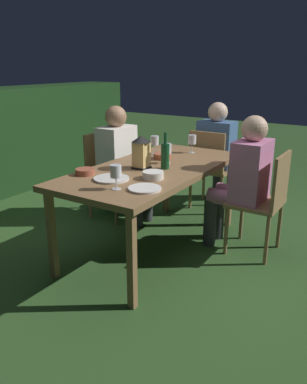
{
  "coord_description": "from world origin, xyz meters",
  "views": [
    {
      "loc": [
        -2.6,
        -1.65,
        1.53
      ],
      "look_at": [
        0.0,
        0.0,
        0.51
      ],
      "focal_mm": 36.25,
      "sensor_mm": 36.0,
      "label": 1
    }
  ],
  "objects": [
    {
      "name": "green_bottle_on_table",
      "position": [
        -0.0,
        -0.11,
        0.84
      ],
      "size": [
        0.07,
        0.07,
        0.29
      ],
      "color": "#144723",
      "rests_on": "dining_table"
    },
    {
      "name": "plate_b",
      "position": [
        -0.55,
        -0.28,
        0.74
      ],
      "size": [
        0.22,
        0.22,
        0.01
      ],
      "primitive_type": "cylinder",
      "color": "white",
      "rests_on": "dining_table"
    },
    {
      "name": "ground_plane",
      "position": [
        0.0,
        0.0,
        0.0
      ],
      "size": [
        16.0,
        16.0,
        0.0
      ],
      "primitive_type": "plane",
      "color": "#2D5123"
    },
    {
      "name": "person_in_cream",
      "position": [
        0.4,
        0.62,
        0.64
      ],
      "size": [
        0.38,
        0.47,
        1.15
      ],
      "color": "white",
      "rests_on": "ground"
    },
    {
      "name": "lantern_centerpiece",
      "position": [
        -0.09,
        0.06,
        0.88
      ],
      "size": [
        0.15,
        0.15,
        0.27
      ],
      "color": "black",
      "rests_on": "dining_table"
    },
    {
      "name": "person_in_pink",
      "position": [
        0.4,
        -0.62,
        0.64
      ],
      "size": [
        0.38,
        0.47,
        1.15
      ],
      "color": "#C675A3",
      "rests_on": "ground"
    },
    {
      "name": "wine_glass_b",
      "position": [
        0.64,
        -0.02,
        0.85
      ],
      "size": [
        0.08,
        0.08,
        0.17
      ],
      "color": "silver",
      "rests_on": "dining_table"
    },
    {
      "name": "wine_glass_d",
      "position": [
        0.16,
        -0.03,
        0.85
      ],
      "size": [
        0.08,
        0.08,
        0.17
      ],
      "color": "silver",
      "rests_on": "dining_table"
    },
    {
      "name": "chair_side_right_b",
      "position": [
        0.4,
        0.82,
        0.49
      ],
      "size": [
        0.42,
        0.4,
        0.87
      ],
      "color": "#937047",
      "rests_on": "ground"
    },
    {
      "name": "bowl_bread",
      "position": [
        0.28,
        0.09,
        0.75
      ],
      "size": [
        0.16,
        0.16,
        0.05
      ],
      "color": "#9E5138",
      "rests_on": "dining_table"
    },
    {
      "name": "chair_head_far",
      "position": [
        1.14,
        0.0,
        0.49
      ],
      "size": [
        0.4,
        0.42,
        0.87
      ],
      "color": "#937047",
      "rests_on": "ground"
    },
    {
      "name": "wine_glass_c",
      "position": [
        0.41,
        0.25,
        0.85
      ],
      "size": [
        0.08,
        0.08,
        0.17
      ],
      "color": "silver",
      "rests_on": "dining_table"
    },
    {
      "name": "chair_side_left_b",
      "position": [
        0.4,
        -0.82,
        0.49
      ],
      "size": [
        0.42,
        0.4,
        0.87
      ],
      "color": "#937047",
      "rests_on": "ground"
    },
    {
      "name": "bowl_salad",
      "position": [
        -0.29,
        -0.18,
        0.76
      ],
      "size": [
        0.16,
        0.16,
        0.06
      ],
      "color": "silver",
      "rests_on": "dining_table"
    },
    {
      "name": "bowl_olives",
      "position": [
        -0.48,
        0.31,
        0.75
      ],
      "size": [
        0.15,
        0.15,
        0.04
      ],
      "color": "#9E5138",
      "rests_on": "dining_table"
    },
    {
      "name": "person_in_blue",
      "position": [
        1.33,
        0.0,
        0.64
      ],
      "size": [
        0.48,
        0.38,
        1.15
      ],
      "color": "#426699",
      "rests_on": "ground"
    },
    {
      "name": "plate_a",
      "position": [
        -0.48,
        0.06,
        0.74
      ],
      "size": [
        0.26,
        0.26,
        0.01
      ],
      "primitive_type": "cylinder",
      "color": "silver",
      "rests_on": "dining_table"
    },
    {
      "name": "dining_table",
      "position": [
        0.0,
        0.0,
        0.67
      ],
      "size": [
        1.78,
        0.86,
        0.73
      ],
      "color": "olive",
      "rests_on": "ground"
    },
    {
      "name": "wine_glass_a",
      "position": [
        -0.64,
        -0.11,
        0.85
      ],
      "size": [
        0.08,
        0.08,
        0.17
      ],
      "color": "silver",
      "rests_on": "dining_table"
    }
  ]
}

